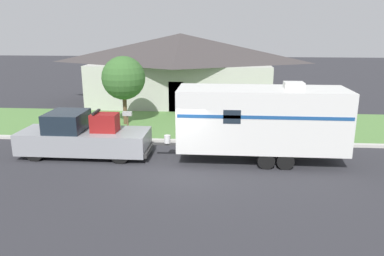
# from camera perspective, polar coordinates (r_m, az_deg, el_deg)

# --- Properties ---
(ground_plane) EXTENTS (120.00, 120.00, 0.00)m
(ground_plane) POSITION_cam_1_polar(r_m,az_deg,el_deg) (15.48, -2.72, -6.37)
(ground_plane) COLOR #2D2D33
(curb_strip) EXTENTS (80.00, 0.30, 0.14)m
(curb_strip) POSITION_cam_1_polar(r_m,az_deg,el_deg) (18.98, -1.30, -2.02)
(curb_strip) COLOR beige
(curb_strip) RESTS_ON ground_plane
(lawn_strip) EXTENTS (80.00, 7.00, 0.03)m
(lawn_strip) POSITION_cam_1_polar(r_m,az_deg,el_deg) (22.49, -0.35, 0.59)
(lawn_strip) COLOR #568442
(lawn_strip) RESTS_ON ground_plane
(house_across_street) EXTENTS (13.99, 6.83, 5.21)m
(house_across_street) POSITION_cam_1_polar(r_m,az_deg,el_deg) (28.43, -1.73, 9.17)
(house_across_street) COLOR #B2B2A8
(house_across_street) RESTS_ON ground_plane
(pickup_truck) EXTENTS (5.88, 2.05, 2.09)m
(pickup_truck) POSITION_cam_1_polar(r_m,az_deg,el_deg) (17.58, -16.27, -1.30)
(pickup_truck) COLOR black
(pickup_truck) RESTS_ON ground_plane
(travel_trailer) EXTENTS (8.26, 2.36, 3.47)m
(travel_trailer) POSITION_cam_1_polar(r_m,az_deg,el_deg) (16.27, 10.50, 1.39)
(travel_trailer) COLOR black
(travel_trailer) RESTS_ON ground_plane
(mailbox) EXTENTS (0.48, 0.20, 1.41)m
(mailbox) POSITION_cam_1_polar(r_m,az_deg,el_deg) (19.88, -9.80, 1.56)
(mailbox) COLOR brown
(mailbox) RESTS_ON ground_plane
(tree_in_yard) EXTENTS (2.54, 2.54, 4.06)m
(tree_in_yard) POSITION_cam_1_polar(r_m,az_deg,el_deg) (22.35, -10.39, 7.49)
(tree_in_yard) COLOR brown
(tree_in_yard) RESTS_ON ground_plane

